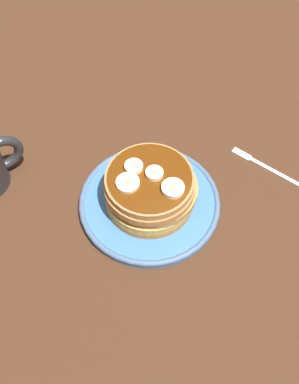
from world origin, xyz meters
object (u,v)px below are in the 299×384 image
banana_slice_3 (128,183)px  banana_slice_1 (134,167)px  plate (150,202)px  fork (261,164)px  banana_slice_2 (173,189)px  pancake_stack (149,189)px  banana_slice_0 (155,174)px

banana_slice_3 → banana_slice_1: bearing=44.0°
plate → banana_slice_1: (-1.23, 2.62, 7.34)cm
banana_slice_1 → fork: banana_slice_1 is taller
plate → banana_slice_2: (1.76, -3.73, 7.38)cm
banana_slice_1 → banana_slice_3: size_ratio=0.79×
banana_slice_1 → banana_slice_2: same height
plate → banana_slice_3: bearing=171.4°
plate → banana_slice_1: bearing=115.1°
pancake_stack → banana_slice_2: (1.74, -3.87, 3.67)cm
banana_slice_3 → plate: bearing=-8.6°
pancake_stack → banana_slice_1: size_ratio=5.36×
plate → banana_slice_0: (0.85, -0.12, 7.32)cm
pancake_stack → banana_slice_0: size_ratio=5.63×
banana_slice_2 → banana_slice_3: (-5.16, 4.25, -0.13)cm
pancake_stack → banana_slice_2: banana_slice_2 is taller
pancake_stack → fork: size_ratio=1.23×
banana_slice_0 → banana_slice_2: (0.91, -3.61, 0.06)cm
banana_slice_0 → banana_slice_3: bearing=171.5°
banana_slice_1 → banana_slice_3: banana_slice_1 is taller
plate → banana_slice_2: bearing=-64.8°
pancake_stack → banana_slice_3: (-3.42, 0.38, 3.53)cm
banana_slice_3 → banana_slice_0: bearing=-8.5°
plate → banana_slice_1: size_ratio=8.10×
pancake_stack → plate: bearing=-96.8°
pancake_stack → banana_slice_3: banana_slice_3 is taller
banana_slice_1 → fork: bearing=-13.3°
banana_slice_3 → fork: banana_slice_3 is taller
banana_slice_3 → fork: bearing=-7.4°
banana_slice_3 → fork: size_ratio=0.29×
banana_slice_2 → fork: bearing=3.3°
banana_slice_3 → fork: (24.41, -3.15, -7.88)cm
plate → banana_slice_0: 7.37cm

